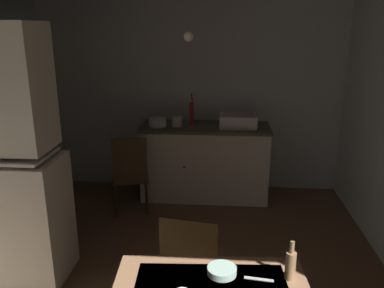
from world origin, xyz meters
TOP-DOWN VIEW (x-y plane):
  - ground_plane at (0.00, 0.00)m, footprint 4.95×4.95m
  - wall_back at (0.00, 2.02)m, footprint 3.94×0.10m
  - counter_cabinet at (0.23, 1.65)m, footprint 1.56×0.64m
  - sink_basin at (0.62, 1.65)m, footprint 0.44×0.34m
  - hand_pump at (0.06, 1.70)m, footprint 0.05×0.27m
  - mixing_bowl_counter at (-0.35, 1.60)m, footprint 0.21×0.21m
  - stoneware_crock at (-0.11, 1.62)m, footprint 0.13×0.13m
  - chair_far_side at (0.26, -0.69)m, footprint 0.46×0.46m
  - chair_by_counter at (-0.59, 1.11)m, footprint 0.48×0.48m
  - serving_bowl_wide at (0.45, -1.08)m, footprint 0.16×0.16m
  - glass_bottle at (0.82, -1.10)m, footprint 0.06×0.06m
  - teaspoon_near_bowl at (0.66, -1.12)m, footprint 0.16×0.04m
  - pendant_bulb at (0.15, 0.24)m, footprint 0.08×0.08m

SIDE VIEW (x-z plane):
  - ground_plane at x=0.00m, z-range 0.00..0.00m
  - counter_cabinet at x=0.23m, z-range 0.00..0.91m
  - chair_by_counter at x=-0.59m, z-range 0.01..0.93m
  - chair_far_side at x=0.26m, z-range 0.02..0.94m
  - teaspoon_near_bowl at x=0.66m, z-range 0.75..0.75m
  - serving_bowl_wide at x=0.45m, z-range 0.75..0.79m
  - glass_bottle at x=0.82m, z-range 0.72..0.95m
  - mixing_bowl_counter at x=-0.35m, z-range 0.91..1.00m
  - stoneware_crock at x=-0.11m, z-range 0.91..1.03m
  - sink_basin at x=0.62m, z-range 0.91..1.06m
  - hand_pump at x=0.06m, z-range 0.88..1.27m
  - wall_back at x=0.00m, z-range 0.00..2.43m
  - pendant_bulb at x=0.15m, z-range 1.95..2.03m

